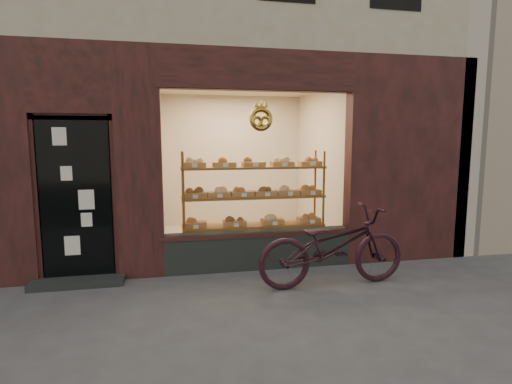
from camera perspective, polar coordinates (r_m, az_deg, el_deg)
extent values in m
plane|color=#3F3F3F|center=(3.98, 0.55, -20.61)|extent=(90.00, 90.00, 0.00)
cube|color=black|center=(5.90, 0.47, -8.22)|extent=(2.70, 0.25, 0.55)
cube|color=black|center=(5.68, -24.30, -0.99)|extent=(0.90, 0.04, 2.15)
cube|color=black|center=(5.77, -24.07, -11.69)|extent=(1.15, 0.35, 0.08)
torus|color=gold|center=(5.59, 0.72, 10.34)|extent=(0.33, 0.07, 0.33)
cube|color=#572E12|center=(6.36, -0.35, -9.15)|extent=(2.20, 0.45, 0.04)
cube|color=#572E12|center=(6.24, -0.35, -4.75)|extent=(2.20, 0.45, 0.03)
cube|color=#572E12|center=(6.16, -0.36, -0.65)|extent=(2.20, 0.45, 0.04)
cube|color=#572E12|center=(6.11, -0.36, 3.53)|extent=(2.20, 0.45, 0.04)
cylinder|color=#572E12|center=(5.88, -10.27, -2.66)|extent=(0.04, 0.04, 1.70)
cylinder|color=#572E12|center=(6.30, 9.60, -1.96)|extent=(0.04, 0.04, 1.70)
cylinder|color=#572E12|center=(6.26, -10.37, -2.03)|extent=(0.04, 0.04, 1.70)
cylinder|color=#572E12|center=(6.66, 8.39, -1.43)|extent=(0.04, 0.04, 1.70)
cube|color=olive|center=(6.12, -8.67, -4.57)|extent=(0.34, 0.24, 0.07)
sphere|color=#945522|center=(6.10, -8.69, -3.79)|extent=(0.11, 0.11, 0.11)
cube|color=silver|center=(5.94, -8.58, -4.94)|extent=(0.07, 0.01, 0.05)
cube|color=olive|center=(6.18, -3.09, -4.38)|extent=(0.34, 0.24, 0.07)
sphere|color=brown|center=(6.16, -3.10, -3.61)|extent=(0.11, 0.11, 0.11)
cube|color=silver|center=(6.00, -2.83, -4.74)|extent=(0.08, 0.01, 0.05)
cube|color=olive|center=(6.29, 2.33, -4.16)|extent=(0.34, 0.24, 0.07)
sphere|color=#DEBA68|center=(6.28, 2.34, -3.40)|extent=(0.11, 0.11, 0.11)
cube|color=silver|center=(6.12, 2.75, -4.50)|extent=(0.07, 0.01, 0.05)
cube|color=olive|center=(6.46, 7.52, -3.91)|extent=(0.34, 0.24, 0.07)
sphere|color=#945522|center=(6.45, 7.53, -3.17)|extent=(0.11, 0.11, 0.11)
cube|color=silver|center=(6.29, 8.07, -4.23)|extent=(0.08, 0.01, 0.05)
cube|color=olive|center=(6.04, -8.76, -0.40)|extent=(0.34, 0.24, 0.07)
sphere|color=brown|center=(6.03, -8.77, 0.40)|extent=(0.11, 0.11, 0.11)
cube|color=silver|center=(5.86, -8.66, -0.64)|extent=(0.07, 0.01, 0.06)
cube|color=olive|center=(6.07, -5.36, -0.31)|extent=(0.34, 0.24, 0.07)
sphere|color=#DEBA68|center=(6.06, -5.37, 0.49)|extent=(0.11, 0.11, 0.11)
cube|color=silver|center=(5.89, -5.16, -0.55)|extent=(0.08, 0.01, 0.06)
cube|color=olive|center=(6.12, -2.01, -0.21)|extent=(0.34, 0.24, 0.07)
sphere|color=#945522|center=(6.11, -2.01, 0.58)|extent=(0.11, 0.11, 0.11)
cube|color=silver|center=(5.94, -1.71, -0.45)|extent=(0.07, 0.01, 0.06)
cube|color=olive|center=(6.19, 1.28, -0.12)|extent=(0.34, 0.24, 0.07)
sphere|color=brown|center=(6.18, 1.28, 0.66)|extent=(0.11, 0.11, 0.11)
cube|color=silver|center=(6.01, 1.67, -0.35)|extent=(0.07, 0.01, 0.06)
cube|color=olive|center=(6.28, 4.48, -0.04)|extent=(0.34, 0.24, 0.07)
sphere|color=#DEBA68|center=(6.27, 4.49, 0.73)|extent=(0.11, 0.11, 0.11)
cube|color=silver|center=(6.10, 4.96, -0.26)|extent=(0.08, 0.01, 0.06)
cube|color=olive|center=(6.39, 7.58, 0.05)|extent=(0.34, 0.24, 0.07)
sphere|color=#945522|center=(6.38, 7.60, 0.81)|extent=(0.11, 0.11, 0.11)
cube|color=silver|center=(6.22, 8.14, -0.17)|extent=(0.08, 0.01, 0.06)
cube|color=olive|center=(6.00, -8.84, 3.86)|extent=(0.34, 0.24, 0.07)
sphere|color=#DEBA68|center=(5.99, -8.86, 4.67)|extent=(0.11, 0.11, 0.11)
cube|color=silver|center=(5.81, -8.75, 3.75)|extent=(0.07, 0.01, 0.06)
cube|color=olive|center=(6.04, -4.56, 3.95)|extent=(0.34, 0.24, 0.07)
sphere|color=#945522|center=(6.03, -4.57, 4.76)|extent=(0.11, 0.11, 0.11)
cube|color=silver|center=(5.85, -4.34, 3.84)|extent=(0.07, 0.01, 0.06)
cube|color=olive|center=(6.11, -0.36, 4.02)|extent=(0.34, 0.24, 0.07)
sphere|color=brown|center=(6.10, -0.36, 4.81)|extent=(0.11, 0.11, 0.11)
cube|color=silver|center=(5.93, -0.01, 3.91)|extent=(0.07, 0.01, 0.06)
cube|color=olive|center=(6.21, 3.72, 4.06)|extent=(0.34, 0.24, 0.07)
sphere|color=#DEBA68|center=(6.21, 3.73, 4.84)|extent=(0.11, 0.11, 0.11)
cube|color=silver|center=(6.03, 4.19, 3.95)|extent=(0.07, 0.01, 0.06)
cube|color=olive|center=(6.35, 7.65, 4.08)|extent=(0.34, 0.24, 0.07)
sphere|color=#945522|center=(6.34, 7.67, 4.85)|extent=(0.11, 0.11, 0.11)
cube|color=silver|center=(6.17, 8.22, 3.98)|extent=(0.08, 0.01, 0.06)
imported|color=black|center=(5.25, 10.88, -7.62)|extent=(1.98, 0.75, 1.03)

